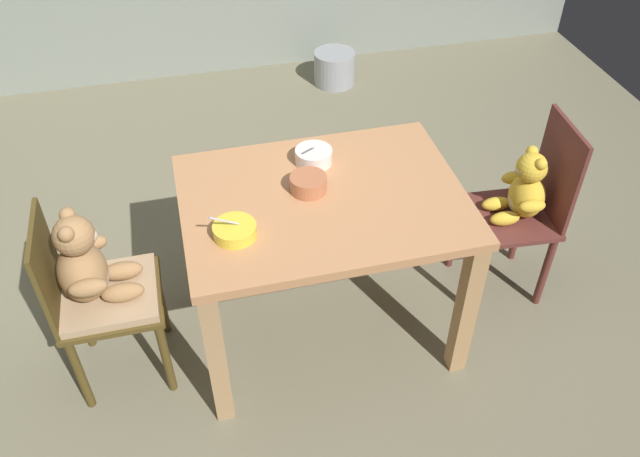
% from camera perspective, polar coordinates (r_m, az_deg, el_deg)
% --- Properties ---
extents(ground_plane, '(5.20, 5.20, 0.04)m').
position_cam_1_polar(ground_plane, '(3.08, 0.23, -8.41)').
color(ground_plane, '#736E55').
extents(dining_table, '(1.10, 0.82, 0.75)m').
position_cam_1_polar(dining_table, '(2.62, 0.26, 0.65)').
color(dining_table, '#B97E51').
rests_on(dining_table, ground_plane).
extents(teddy_chair_near_right, '(0.42, 0.40, 0.89)m').
position_cam_1_polar(teddy_chair_near_right, '(3.03, 17.21, 2.44)').
color(teddy_chair_near_right, '#5B2A25').
rests_on(teddy_chair_near_right, ground_plane).
extents(teddy_chair_near_left, '(0.39, 0.39, 0.86)m').
position_cam_1_polar(teddy_chair_near_left, '(2.64, -19.14, -4.13)').
color(teddy_chair_near_left, '#4D3C19').
rests_on(teddy_chair_near_left, ground_plane).
extents(porridge_bowl_yellow_near_left, '(0.17, 0.16, 0.12)m').
position_cam_1_polar(porridge_bowl_yellow_near_left, '(2.37, -7.42, -0.14)').
color(porridge_bowl_yellow_near_left, yellow).
rests_on(porridge_bowl_yellow_near_left, dining_table).
extents(porridge_bowl_terracotta_center, '(0.14, 0.14, 0.06)m').
position_cam_1_polar(porridge_bowl_terracotta_center, '(2.55, -1.02, 3.95)').
color(porridge_bowl_terracotta_center, '#B56945').
rests_on(porridge_bowl_terracotta_center, dining_table).
extents(porridge_bowl_white_far_center, '(0.15, 0.16, 0.14)m').
position_cam_1_polar(porridge_bowl_white_far_center, '(2.70, -0.55, 6.33)').
color(porridge_bowl_white_far_center, silver).
rests_on(porridge_bowl_white_far_center, dining_table).
extents(metal_pail, '(0.29, 0.29, 0.23)m').
position_cam_1_polar(metal_pail, '(4.77, 1.26, 13.77)').
color(metal_pail, '#93969B').
rests_on(metal_pail, ground_plane).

